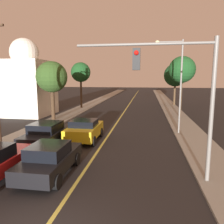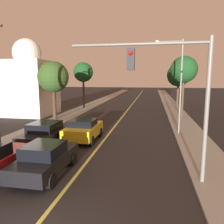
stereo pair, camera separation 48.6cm
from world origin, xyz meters
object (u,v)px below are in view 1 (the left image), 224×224
object	(u,v)px
tree_left_near	(52,77)
tree_left_far	(81,73)
car_near_lane_second	(85,130)
tree_right_near	(182,70)
tree_right_far	(175,75)
car_outer_lane_second	(47,133)
traffic_signal_mast	(178,84)
streetlamp_right	(175,74)
domed_building_left	(26,83)
car_near_lane_front	(50,159)

from	to	relation	value
tree_left_near	tree_left_far	distance (m)	9.65
car_near_lane_second	tree_left_near	distance (m)	9.42
tree_right_near	tree_right_far	xyz separation A→B (m)	(0.66, 11.02, -0.48)
car_outer_lane_second	tree_right_far	bearing A→B (deg)	64.04
car_outer_lane_second	traffic_signal_mast	bearing A→B (deg)	-27.65
car_outer_lane_second	tree_left_far	distance (m)	18.41
traffic_signal_mast	tree_left_far	world-z (taller)	tree_left_far
traffic_signal_mast	tree_right_near	bearing A→B (deg)	81.03
streetlamp_right	domed_building_left	size ratio (longest dim) A/B	0.80
car_outer_lane_second	tree_left_far	bearing A→B (deg)	99.44
tree_left_far	tree_right_far	xyz separation A→B (m)	(14.09, 5.31, -0.36)
tree_right_near	tree_right_far	distance (m)	11.05
streetlamp_right	tree_right_near	distance (m)	7.89
car_near_lane_front	tree_right_near	distance (m)	18.93
tree_left_near	car_outer_lane_second	bearing A→B (deg)	-68.82
car_near_lane_second	tree_left_near	bearing A→B (deg)	128.63
streetlamp_right	tree_left_far	distance (m)	17.81
car_outer_lane_second	car_near_lane_second	bearing A→B (deg)	28.46
car_near_lane_front	domed_building_left	size ratio (longest dim) A/B	0.45
traffic_signal_mast	tree_right_far	xyz separation A→B (m)	(3.20, 27.09, 0.64)
car_outer_lane_second	streetlamp_right	world-z (taller)	streetlamp_right
traffic_signal_mast	tree_right_far	size ratio (longest dim) A/B	0.91
streetlamp_right	car_outer_lane_second	bearing A→B (deg)	-154.39
traffic_signal_mast	tree_right_near	size ratio (longest dim) A/B	0.89
car_near_lane_second	domed_building_left	size ratio (longest dim) A/B	0.42
domed_building_left	tree_left_far	bearing A→B (deg)	53.43
tree_left_far	tree_right_near	bearing A→B (deg)	-23.02
car_near_lane_front	tree_left_near	world-z (taller)	tree_left_near
streetlamp_right	tree_right_far	bearing A→B (deg)	82.84
car_near_lane_second	streetlamp_right	world-z (taller)	streetlamp_right
streetlamp_right	tree_right_near	bearing A→B (deg)	77.58
car_near_lane_front	tree_right_far	world-z (taller)	tree_right_far
car_near_lane_second	domed_building_left	world-z (taller)	domed_building_left
domed_building_left	traffic_signal_mast	bearing A→B (deg)	-44.01
tree_right_far	tree_left_far	bearing A→B (deg)	-159.35
streetlamp_right	tree_right_near	size ratio (longest dim) A/B	1.08
tree_left_near	domed_building_left	bearing A→B (deg)	146.89
tree_right_far	domed_building_left	bearing A→B (deg)	-147.94
streetlamp_right	tree_left_far	world-z (taller)	streetlamp_right
car_outer_lane_second	domed_building_left	world-z (taller)	domed_building_left
car_near_lane_second	traffic_signal_mast	world-z (taller)	traffic_signal_mast
domed_building_left	car_near_lane_second	bearing A→B (deg)	-44.19
tree_right_near	traffic_signal_mast	bearing A→B (deg)	-98.97
car_near_lane_front	streetlamp_right	bearing A→B (deg)	53.29
tree_right_far	car_outer_lane_second	bearing A→B (deg)	-115.96
domed_building_left	tree_right_far	bearing A→B (deg)	32.06
car_near_lane_second	tree_right_far	distance (m)	23.78
car_near_lane_front	car_near_lane_second	xyz separation A→B (m)	(-0.00, 5.76, 0.04)
tree_left_far	car_near_lane_second	bearing A→B (deg)	-72.30
car_near_lane_second	tree_left_far	xyz separation A→B (m)	(-5.22, 16.37, 4.48)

